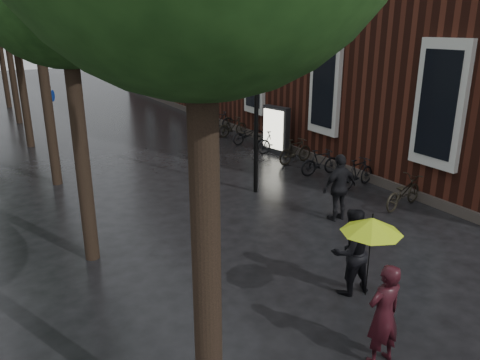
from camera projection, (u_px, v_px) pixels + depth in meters
brick_building at (296, 9)px, 26.04m from camera, size 10.20×33.20×12.00m
person_burgundy at (384, 315)px, 7.24m from camera, size 0.65×0.44×1.72m
person_black at (351, 251)px, 9.18m from camera, size 0.93×0.76×1.78m
lime_umbrella at (372, 225)px, 7.93m from camera, size 1.07×1.07×1.57m
pedestrian_walking at (340, 187)px, 12.68m from camera, size 1.10×0.46×1.87m
parked_bicycles at (275, 143)px, 19.36m from camera, size 1.95×14.95×0.99m
ad_lightbox at (276, 130)px, 19.35m from camera, size 0.30×1.31×1.97m
lamp_post at (256, 102)px, 14.20m from camera, size 0.25×0.25×4.77m
cycle_sign at (53, 111)px, 19.47m from camera, size 0.14×0.47×2.58m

